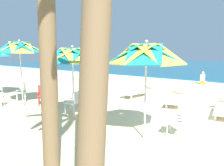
# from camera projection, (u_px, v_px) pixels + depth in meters

# --- Properties ---
(ground_plane) EXTENTS (80.00, 80.00, 0.00)m
(ground_plane) POSITION_uv_depth(u_px,v_px,m) (200.00, 117.00, 7.52)
(ground_plane) COLOR beige
(beach_umbrella_0) EXTENTS (2.09, 2.09, 2.63)m
(beach_umbrella_0) POSITION_uv_depth(u_px,v_px,m) (146.00, 55.00, 5.34)
(beach_umbrella_0) COLOR silver
(beach_umbrella_0) RESTS_ON ground
(plastic_chair_0) EXTENTS (0.53, 0.50, 0.87)m
(plastic_chair_0) POSITION_uv_depth(u_px,v_px,m) (178.00, 119.00, 5.75)
(plastic_chair_0) COLOR white
(plastic_chair_0) RESTS_ON ground
(beach_umbrella_1) EXTENTS (2.15, 2.15, 2.54)m
(beach_umbrella_1) POSITION_uv_depth(u_px,v_px,m) (72.00, 56.00, 6.99)
(beach_umbrella_1) COLOR silver
(beach_umbrella_1) RESTS_ON ground
(plastic_chair_1) EXTENTS (0.56, 0.54, 0.87)m
(plastic_chair_1) POSITION_uv_depth(u_px,v_px,m) (73.00, 101.00, 7.82)
(plastic_chair_1) COLOR white
(plastic_chair_1) RESTS_ON ground
(plastic_chair_2) EXTENTS (0.63, 0.63, 0.87)m
(plastic_chair_2) POSITION_uv_depth(u_px,v_px,m) (92.00, 101.00, 7.85)
(plastic_chair_2) COLOR white
(plastic_chair_2) RESTS_ON ground
(plastic_chair_3) EXTENTS (0.63, 0.63, 0.87)m
(plastic_chair_3) POSITION_uv_depth(u_px,v_px,m) (89.00, 108.00, 6.84)
(plastic_chair_3) COLOR white
(plastic_chair_3) RESTS_ON ground
(beach_umbrella_2) EXTENTS (2.11, 2.11, 2.83)m
(beach_umbrella_2) POSITION_uv_depth(u_px,v_px,m) (20.00, 49.00, 8.75)
(beach_umbrella_2) COLOR silver
(beach_umbrella_2) RESTS_ON ground
(plastic_chair_5) EXTENTS (0.59, 0.61, 0.87)m
(plastic_chair_5) POSITION_uv_depth(u_px,v_px,m) (22.00, 91.00, 9.93)
(plastic_chair_5) COLOR white
(plastic_chair_5) RESTS_ON ground
(plastic_chair_6) EXTENTS (0.63, 0.63, 0.87)m
(plastic_chair_6) POSITION_uv_depth(u_px,v_px,m) (43.00, 94.00, 9.25)
(plastic_chair_6) COLOR red
(plastic_chair_6) RESTS_ON ground
(sun_lounger_1) EXTENTS (1.07, 2.23, 0.62)m
(sun_lounger_1) POSITION_uv_depth(u_px,v_px,m) (176.00, 98.00, 9.33)
(sun_lounger_1) COLOR white
(sun_lounger_1) RESTS_ON ground
(sun_lounger_2) EXTENTS (0.97, 2.22, 0.62)m
(sun_lounger_2) POSITION_uv_depth(u_px,v_px,m) (138.00, 91.00, 11.00)
(sun_lounger_2) COLOR white
(sun_lounger_2) RESTS_ON ground
(palm_tree_1) EXTENTS (2.59, 3.12, 4.24)m
(palm_tree_1) POSITION_uv_depth(u_px,v_px,m) (49.00, 39.00, 3.81)
(palm_tree_1) COLOR brown
(palm_tree_1) RESTS_ON ground
(beachgoer_seated) EXTENTS (0.30, 0.93, 0.92)m
(beachgoer_seated) POSITION_uv_depth(u_px,v_px,m) (203.00, 80.00, 15.33)
(beachgoer_seated) COLOR yellow
(beachgoer_seated) RESTS_ON ground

